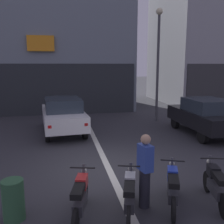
% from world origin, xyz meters
% --- Properties ---
extents(ground_plane, '(120.00, 120.00, 0.00)m').
position_xyz_m(ground_plane, '(0.00, 0.00, 0.00)').
color(ground_plane, '#333338').
extents(lane_centre_line, '(0.20, 18.00, 0.01)m').
position_xyz_m(lane_centre_line, '(0.00, 6.00, 0.00)').
color(lane_centre_line, silver).
rests_on(lane_centre_line, ground).
extents(building_far_right, '(10.37, 8.15, 11.56)m').
position_xyz_m(building_far_right, '(12.25, 13.40, 5.77)').
color(building_far_right, '#9E9EA3').
rests_on(building_far_right, ground).
extents(car_white_crossing_near, '(2.11, 4.24, 1.64)m').
position_xyz_m(car_white_crossing_near, '(-1.29, 4.63, 0.89)').
color(car_white_crossing_near, black).
rests_on(car_white_crossing_near, ground).
extents(car_black_parked_kerbside, '(1.77, 4.10, 1.64)m').
position_xyz_m(car_black_parked_kerbside, '(4.97, 3.13, 0.89)').
color(car_black_parked_kerbside, black).
rests_on(car_black_parked_kerbside, ground).
extents(car_silver_down_street, '(2.01, 4.20, 1.64)m').
position_xyz_m(car_silver_down_street, '(1.31, 12.69, 0.89)').
color(car_silver_down_street, black).
rests_on(car_silver_down_street, ground).
extents(street_lamp, '(0.36, 0.36, 6.08)m').
position_xyz_m(street_lamp, '(3.89, 6.30, 3.75)').
color(street_lamp, '#47474C').
rests_on(street_lamp, ground).
extents(motorcycle_red_row_leftmost, '(0.59, 1.64, 0.98)m').
position_xyz_m(motorcycle_red_row_leftmost, '(-1.03, -2.32, 0.46)').
color(motorcycle_red_row_leftmost, black).
rests_on(motorcycle_red_row_leftmost, ground).
extents(motorcycle_silver_row_left_mid, '(0.65, 1.62, 0.98)m').
position_xyz_m(motorcycle_silver_row_left_mid, '(-0.02, -2.43, 0.46)').
color(motorcycle_silver_row_left_mid, black).
rests_on(motorcycle_silver_row_left_mid, ground).
extents(motorcycle_blue_row_centre, '(0.73, 1.58, 0.98)m').
position_xyz_m(motorcycle_blue_row_centre, '(1.00, -2.29, 0.46)').
color(motorcycle_blue_row_centre, black).
rests_on(motorcycle_blue_row_centre, ground).
extents(motorcycle_black_row_right_mid, '(0.60, 1.63, 0.98)m').
position_xyz_m(motorcycle_black_row_right_mid, '(2.02, -2.36, 0.46)').
color(motorcycle_black_row_right_mid, black).
rests_on(motorcycle_black_row_right_mid, ground).
extents(person_by_motorcycles, '(0.29, 0.40, 1.67)m').
position_xyz_m(person_by_motorcycles, '(0.39, -2.18, 0.86)').
color(person_by_motorcycles, '#23232D').
rests_on(person_by_motorcycles, ground).
extents(trash_bin, '(0.44, 0.44, 0.85)m').
position_xyz_m(trash_bin, '(-2.38, -2.13, 0.42)').
color(trash_bin, '#2D5938').
rests_on(trash_bin, ground).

